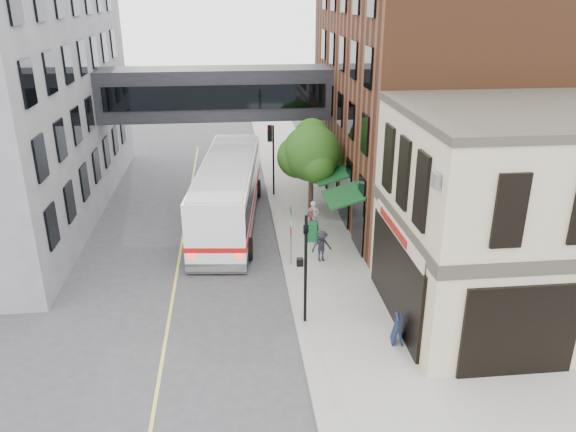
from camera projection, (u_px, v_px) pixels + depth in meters
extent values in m
plane|color=#38383A|center=(301.00, 355.00, 20.38)|extent=(120.00, 120.00, 0.00)
cube|color=gray|center=(305.00, 211.00, 33.48)|extent=(4.00, 60.00, 0.15)
cube|color=#C3B495|center=(527.00, 220.00, 21.60)|extent=(10.00, 8.00, 8.15)
cube|color=#38332B|center=(527.00, 219.00, 21.57)|extent=(10.12, 8.12, 0.50)
cube|color=#38332B|center=(546.00, 111.00, 20.03)|extent=(10.12, 8.12, 0.30)
cube|color=black|center=(395.00, 278.00, 21.93)|extent=(0.14, 6.40, 3.40)
cube|color=black|center=(394.00, 278.00, 21.92)|extent=(0.04, 5.90, 3.00)
cube|color=maroon|center=(393.00, 226.00, 21.75)|extent=(0.03, 3.60, 0.32)
cube|color=#552F1A|center=(440.00, 89.00, 32.61)|extent=(12.00, 18.00, 14.00)
cube|color=#0C351A|center=(325.00, 165.00, 32.27)|extent=(1.80, 13.00, 0.40)
cube|color=black|center=(216.00, 93.00, 34.29)|extent=(14.00, 3.00, 3.00)
cube|color=black|center=(216.00, 98.00, 32.86)|extent=(13.00, 0.08, 1.40)
cube|color=black|center=(216.00, 89.00, 35.72)|extent=(13.00, 0.08, 1.40)
cylinder|color=black|center=(306.00, 270.00, 21.38)|extent=(0.12, 0.12, 4.50)
cube|color=black|center=(300.00, 262.00, 21.22)|extent=(0.25, 0.22, 0.30)
imported|color=black|center=(306.00, 225.00, 20.69)|extent=(0.20, 0.16, 1.00)
cylinder|color=black|center=(273.00, 161.00, 35.22)|extent=(0.12, 0.12, 4.50)
cube|color=black|center=(270.00, 155.00, 35.07)|extent=(0.25, 0.22, 0.30)
cube|color=black|center=(270.00, 133.00, 34.55)|extent=(0.28, 0.28, 1.00)
sphere|color=#FF0C05|center=(267.00, 128.00, 34.41)|extent=(0.18, 0.18, 0.18)
cylinder|color=gray|center=(291.00, 235.00, 26.27)|extent=(0.08, 0.08, 3.00)
cube|color=white|center=(291.00, 222.00, 26.01)|extent=(0.03, 0.75, 0.22)
cube|color=#0C591E|center=(291.00, 211.00, 25.80)|extent=(0.03, 0.70, 0.18)
cube|color=#B20C0C|center=(291.00, 232.00, 26.19)|extent=(0.03, 0.30, 0.40)
cylinder|color=#382619|center=(311.00, 194.00, 32.02)|extent=(0.28, 0.28, 2.80)
sphere|color=#1C4412|center=(311.00, 153.00, 31.13)|extent=(3.20, 3.20, 3.20)
sphere|color=#1C4412|center=(324.00, 157.00, 31.82)|extent=(2.20, 2.20, 2.20)
sphere|color=#1C4412|center=(298.00, 157.00, 31.45)|extent=(2.40, 2.40, 2.40)
sphere|color=#1C4412|center=(312.00, 136.00, 31.40)|extent=(2.00, 2.00, 2.00)
cube|color=#D8CC4C|center=(181.00, 246.00, 29.12)|extent=(0.12, 40.00, 0.01)
cube|color=white|center=(228.00, 192.00, 31.36)|extent=(4.17, 13.24, 3.28)
cube|color=black|center=(228.00, 182.00, 31.15)|extent=(4.21, 13.02, 1.19)
cube|color=#B20C0C|center=(229.00, 201.00, 31.57)|extent=(4.24, 13.27, 0.25)
cylinder|color=black|center=(191.00, 249.00, 27.43)|extent=(0.46, 1.16, 1.13)
cylinder|color=black|center=(249.00, 249.00, 27.43)|extent=(0.46, 1.16, 1.13)
cylinder|color=black|center=(214.00, 189.00, 35.84)|extent=(0.46, 1.16, 1.13)
cylinder|color=black|center=(258.00, 189.00, 35.84)|extent=(0.46, 1.16, 1.13)
imported|color=white|center=(313.00, 216.00, 30.32)|extent=(0.61, 0.41, 1.66)
imported|color=#CC8487|center=(311.00, 223.00, 29.55)|extent=(0.99, 0.93, 1.62)
imported|color=black|center=(322.00, 246.00, 26.88)|extent=(1.11, 0.76, 1.57)
cube|color=#155C2F|center=(313.00, 232.00, 29.16)|extent=(0.61, 0.57, 1.01)
cube|color=#101832|center=(397.00, 329.00, 20.67)|extent=(0.49, 0.67, 1.10)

